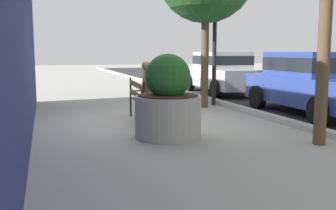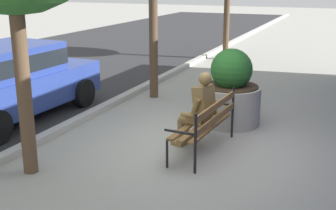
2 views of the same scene
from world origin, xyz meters
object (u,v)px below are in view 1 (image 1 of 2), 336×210
object	(u,v)px
bronze_statue_seated	(154,93)
parked_car_silver	(223,71)
lamp_post	(215,17)
park_bench	(144,98)
parked_car_blue	(314,81)
concrete_planter	(168,103)

from	to	relation	value
bronze_statue_seated	parked_car_silver	bearing A→B (deg)	141.25
bronze_statue_seated	lamp_post	world-z (taller)	lamp_post
park_bench	parked_car_silver	distance (m)	6.67
parked_car_blue	bronze_statue_seated	bearing A→B (deg)	-91.26
concrete_planter	lamp_post	xyz separation A→B (m)	(-3.82, 2.64, 1.92)
bronze_statue_seated	lamp_post	size ratio (longest dim) A/B	0.35
concrete_planter	lamp_post	world-z (taller)	lamp_post
parked_car_silver	lamp_post	bearing A→B (deg)	-29.87
bronze_statue_seated	parked_car_blue	size ratio (longest dim) A/B	0.33
concrete_planter	lamp_post	distance (m)	5.02
bronze_statue_seated	park_bench	bearing A→B (deg)	-115.22
concrete_planter	parked_car_silver	bearing A→B (deg)	147.35
bronze_statue_seated	parked_car_blue	xyz separation A→B (m)	(0.09, 4.14, 0.17)
bronze_statue_seated	parked_car_silver	size ratio (longest dim) A/B	0.33
bronze_statue_seated	lamp_post	xyz separation A→B (m)	(-2.26, 2.47, 1.88)
park_bench	lamp_post	xyz separation A→B (m)	(-2.16, 2.68, 2.01)
bronze_statue_seated	concrete_planter	world-z (taller)	concrete_planter
parked_car_blue	parked_car_silver	bearing A→B (deg)	180.00
parked_car_silver	park_bench	bearing A→B (deg)	-40.65
concrete_planter	parked_car_silver	world-z (taller)	parked_car_silver
bronze_statue_seated	concrete_planter	bearing A→B (deg)	-6.07
park_bench	bronze_statue_seated	bearing A→B (deg)	64.78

